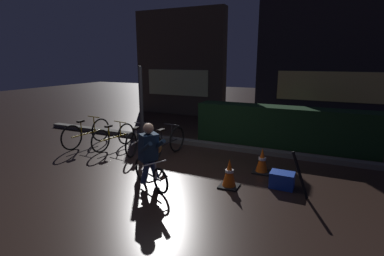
{
  "coord_description": "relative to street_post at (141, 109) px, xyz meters",
  "views": [
    {
      "loc": [
        2.85,
        -5.1,
        2.38
      ],
      "look_at": [
        0.2,
        0.6,
        0.9
      ],
      "focal_mm": 27.3,
      "sensor_mm": 36.0,
      "label": 1
    }
  ],
  "objects": [
    {
      "name": "traffic_cone_near",
      "position": [
        2.85,
        -1.3,
        -0.84
      ],
      "size": [
        0.36,
        0.36,
        0.56
      ],
      "color": "black",
      "rests_on": "ground"
    },
    {
      "name": "storefront_right",
      "position": [
        4.62,
        6.0,
        1.19
      ],
      "size": [
        5.89,
        0.54,
        4.63
      ],
      "color": "#262328",
      "rests_on": "ground"
    },
    {
      "name": "cyclist",
      "position": [
        1.48,
        -1.89,
        -0.48
      ],
      "size": [
        1.08,
        0.66,
        1.25
      ],
      "rotation": [
        0.0,
        0.0,
        -0.46
      ],
      "color": "black",
      "rests_on": "ground"
    },
    {
      "name": "parked_bike_left_mid",
      "position": [
        -0.79,
        -0.23,
        -0.79
      ],
      "size": [
        0.46,
        1.52,
        0.7
      ],
      "rotation": [
        0.0,
        0.0,
        1.43
      ],
      "color": "black",
      "rests_on": "ground"
    },
    {
      "name": "closed_umbrella",
      "position": [
        4.09,
        -1.15,
        -0.71
      ],
      "size": [
        0.36,
        0.16,
        0.81
      ],
      "primitive_type": "cylinder",
      "rotation": [
        0.0,
        0.39,
        2.82
      ],
      "color": "black",
      "rests_on": "ground"
    },
    {
      "name": "parked_bike_center_right",
      "position": [
        0.87,
        -0.27,
        -0.75
      ],
      "size": [
        0.46,
        1.7,
        0.78
      ],
      "rotation": [
        0.0,
        0.0,
        1.48
      ],
      "color": "black",
      "rests_on": "ground"
    },
    {
      "name": "storefront_left",
      "position": [
        -1.58,
        5.3,
        1.11
      ],
      "size": [
        4.11,
        0.54,
        4.46
      ],
      "color": "#42382D",
      "rests_on": "ground"
    },
    {
      "name": "parked_bike_leftmost",
      "position": [
        -1.66,
        -0.32,
        -0.75
      ],
      "size": [
        0.46,
        1.71,
        0.79
      ],
      "rotation": [
        0.0,
        0.0,
        1.49
      ],
      "color": "black",
      "rests_on": "ground"
    },
    {
      "name": "ground_plane",
      "position": [
        1.54,
        -1.2,
        -1.11
      ],
      "size": [
        40.0,
        40.0,
        0.0
      ],
      "primitive_type": "plane",
      "color": "black"
    },
    {
      "name": "hedge_row",
      "position": [
        3.34,
        1.9,
        -0.55
      ],
      "size": [
        4.8,
        0.7,
        1.12
      ],
      "primitive_type": "cube",
      "color": "black",
      "rests_on": "ground"
    },
    {
      "name": "blue_crate",
      "position": [
        3.77,
        -0.9,
        -0.96
      ],
      "size": [
        0.44,
        0.33,
        0.3
      ],
      "primitive_type": "cube",
      "rotation": [
        0.0,
        0.0,
        -0.01
      ],
      "color": "#193DB7",
      "rests_on": "ground"
    },
    {
      "name": "parked_bike_center_left",
      "position": [
        0.02,
        -0.19,
        -0.78
      ],
      "size": [
        0.46,
        1.56,
        0.73
      ],
      "rotation": [
        0.0,
        0.0,
        1.76
      ],
      "color": "black",
      "rests_on": "ground"
    },
    {
      "name": "traffic_cone_far",
      "position": [
        3.26,
        -0.3,
        -0.85
      ],
      "size": [
        0.36,
        0.36,
        0.54
      ],
      "color": "black",
      "rests_on": "ground"
    },
    {
      "name": "sidewalk_curb",
      "position": [
        1.54,
        1.0,
        -1.05
      ],
      "size": [
        12.0,
        0.24,
        0.12
      ],
      "primitive_type": "cube",
      "color": "#56544F",
      "rests_on": "ground"
    },
    {
      "name": "street_post",
      "position": [
        0.0,
        0.0,
        0.0
      ],
      "size": [
        0.1,
        0.1,
        2.22
      ],
      "primitive_type": "cylinder",
      "color": "#2D2D33",
      "rests_on": "ground"
    }
  ]
}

